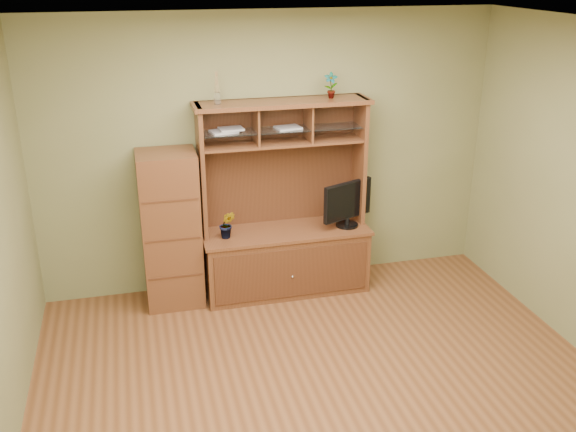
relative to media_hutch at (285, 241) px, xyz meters
name	(u,v)px	position (x,y,z in m)	size (l,w,h in m)	color
room	(332,231)	(-0.09, -1.73, 0.83)	(4.54, 4.04, 2.74)	#593219
media_hutch	(285,241)	(0.00, 0.00, 0.00)	(1.66, 0.61, 1.90)	#4D2B16
monitor	(348,203)	(0.62, -0.08, 0.37)	(0.55, 0.26, 0.46)	black
orchid_plant	(227,224)	(-0.58, -0.08, 0.26)	(0.15, 0.12, 0.27)	#2F521C
top_plant	(331,85)	(0.47, 0.08, 1.50)	(0.13, 0.09, 0.24)	#356E26
reed_diffuser	(217,91)	(-0.60, 0.08, 1.49)	(0.06, 0.06, 0.29)	silver
magazines	(247,129)	(-0.34, 0.08, 1.13)	(0.87, 0.23, 0.04)	#B7B7BC
side_cabinet	(171,230)	(-1.10, 0.01, 0.23)	(0.54, 0.49, 1.50)	#4D2B16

